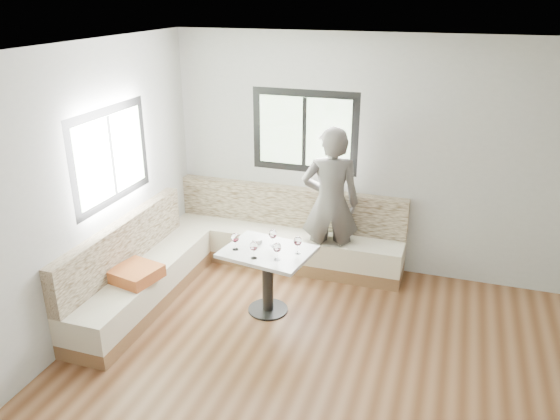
# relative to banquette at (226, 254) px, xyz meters

# --- Properties ---
(room) EXTENTS (5.01, 5.01, 2.81)m
(room) POSITION_rel_banquette_xyz_m (1.51, -1.54, 1.08)
(room) COLOR brown
(room) RESTS_ON ground
(banquette) EXTENTS (2.90, 2.80, 0.95)m
(banquette) POSITION_rel_banquette_xyz_m (0.00, 0.00, 0.00)
(banquette) COLOR brown
(banquette) RESTS_ON ground
(table) EXTENTS (0.98, 0.81, 0.72)m
(table) POSITION_rel_banquette_xyz_m (0.70, -0.49, 0.21)
(table) COLOR black
(table) RESTS_ON ground
(person) EXTENTS (0.76, 0.59, 1.84)m
(person) POSITION_rel_banquette_xyz_m (1.12, 0.51, 0.59)
(person) COLOR #534F4B
(person) RESTS_ON ground
(olive_ramekin) EXTENTS (0.11, 0.11, 0.04)m
(olive_ramekin) POSITION_rel_banquette_xyz_m (0.54, -0.36, 0.41)
(olive_ramekin) COLOR white
(olive_ramekin) RESTS_ON table
(wine_glass_a) EXTENTS (0.08, 0.08, 0.18)m
(wine_glass_a) POSITION_rel_banquette_xyz_m (0.38, -0.58, 0.52)
(wine_glass_a) COLOR white
(wine_glass_a) RESTS_ON table
(wine_glass_b) EXTENTS (0.08, 0.08, 0.18)m
(wine_glass_b) POSITION_rel_banquette_xyz_m (0.63, -0.70, 0.52)
(wine_glass_b) COLOR white
(wine_glass_b) RESTS_ON table
(wine_glass_c) EXTENTS (0.08, 0.08, 0.18)m
(wine_glass_c) POSITION_rel_banquette_xyz_m (0.86, -0.66, 0.52)
(wine_glass_c) COLOR white
(wine_glass_c) RESTS_ON table
(wine_glass_d) EXTENTS (0.08, 0.08, 0.18)m
(wine_glass_d) POSITION_rel_banquette_xyz_m (0.72, -0.38, 0.52)
(wine_glass_d) COLOR white
(wine_glass_d) RESTS_ON table
(wine_glass_e) EXTENTS (0.08, 0.08, 0.18)m
(wine_glass_e) POSITION_rel_banquette_xyz_m (1.01, -0.46, 0.52)
(wine_glass_e) COLOR white
(wine_glass_e) RESTS_ON table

